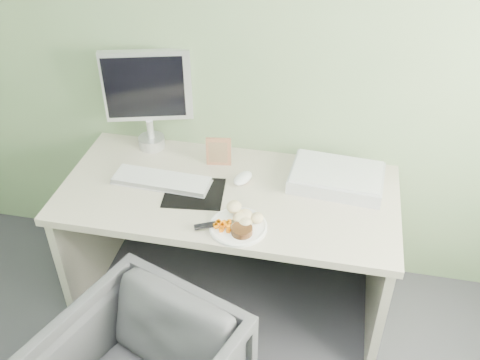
% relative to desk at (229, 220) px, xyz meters
% --- Properties ---
extents(wall_back, '(3.50, 0.00, 3.50)m').
position_rel_desk_xyz_m(wall_back, '(0.00, 0.38, 0.80)').
color(wall_back, gray).
rests_on(wall_back, floor).
extents(desk, '(1.60, 0.75, 0.73)m').
position_rel_desk_xyz_m(desk, '(0.00, 0.00, 0.00)').
color(desk, beige).
rests_on(desk, floor).
extents(plate, '(0.25, 0.25, 0.01)m').
position_rel_desk_xyz_m(plate, '(0.10, -0.25, 0.19)').
color(plate, white).
rests_on(plate, desk).
extents(steak, '(0.12, 0.12, 0.03)m').
position_rel_desk_xyz_m(steak, '(0.13, -0.29, 0.21)').
color(steak, black).
rests_on(steak, plate).
extents(potato_pile, '(0.14, 0.11, 0.07)m').
position_rel_desk_xyz_m(potato_pile, '(0.12, -0.21, 0.23)').
color(potato_pile, tan).
rests_on(potato_pile, plate).
extents(carrot_heap, '(0.07, 0.06, 0.04)m').
position_rel_desk_xyz_m(carrot_heap, '(0.04, -0.28, 0.22)').
color(carrot_heap, orange).
rests_on(carrot_heap, plate).
extents(steak_knife, '(0.23, 0.13, 0.02)m').
position_rel_desk_xyz_m(steak_knife, '(-0.00, -0.27, 0.21)').
color(steak_knife, silver).
rests_on(steak_knife, plate).
extents(mousepad, '(0.30, 0.27, 0.00)m').
position_rel_desk_xyz_m(mousepad, '(-0.15, -0.05, 0.19)').
color(mousepad, black).
rests_on(mousepad, desk).
extents(keyboard, '(0.47, 0.16, 0.02)m').
position_rel_desk_xyz_m(keyboard, '(-0.33, -0.00, 0.20)').
color(keyboard, white).
rests_on(keyboard, desk).
extents(computer_mouse, '(0.11, 0.14, 0.04)m').
position_rel_desk_xyz_m(computer_mouse, '(0.05, 0.09, 0.20)').
color(computer_mouse, white).
rests_on(computer_mouse, desk).
extents(photo_frame, '(0.13, 0.03, 0.16)m').
position_rel_desk_xyz_m(photo_frame, '(-0.09, 0.20, 0.26)').
color(photo_frame, '#A56A4D').
rests_on(photo_frame, desk).
extents(eyedrop_bottle, '(0.03, 0.03, 0.07)m').
position_rel_desk_xyz_m(eyedrop_bottle, '(-0.07, 0.31, 0.22)').
color(eyedrop_bottle, white).
rests_on(eyedrop_bottle, desk).
extents(scanner, '(0.46, 0.32, 0.07)m').
position_rel_desk_xyz_m(scanner, '(0.50, 0.16, 0.22)').
color(scanner, silver).
rests_on(scanner, desk).
extents(monitor, '(0.44, 0.17, 0.53)m').
position_rel_desk_xyz_m(monitor, '(-0.48, 0.31, 0.48)').
color(monitor, silver).
rests_on(monitor, desk).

